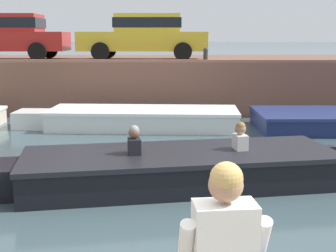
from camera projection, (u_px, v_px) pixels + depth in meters
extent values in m
plane|color=#3D5156|center=(182.00, 168.00, 9.05)|extent=(400.00, 400.00, 0.00)
cube|color=brown|center=(177.00, 81.00, 17.49)|extent=(60.00, 6.00, 1.71)
cube|color=#925F4C|center=(178.00, 61.00, 14.49)|extent=(60.00, 0.24, 0.08)
cube|color=white|center=(144.00, 120.00, 12.87)|extent=(5.16, 1.96, 0.47)
cube|color=white|center=(35.00, 119.00, 13.02)|extent=(1.06, 1.00, 0.47)
cube|color=white|center=(144.00, 110.00, 12.82)|extent=(5.22, 2.02, 0.08)
cube|color=brown|center=(157.00, 114.00, 12.82)|extent=(0.31, 1.57, 0.06)
cube|color=black|center=(181.00, 170.00, 7.98)|extent=(5.46, 2.62, 0.50)
cube|color=black|center=(181.00, 154.00, 7.93)|extent=(5.53, 2.69, 0.08)
cube|color=brown|center=(203.00, 159.00, 8.01)|extent=(0.51, 1.57, 0.06)
cube|color=black|center=(329.00, 158.00, 8.42)|extent=(0.19, 0.22, 0.45)
cube|color=black|center=(134.00, 151.00, 7.78)|extent=(0.25, 0.35, 0.44)
sphere|color=brown|center=(134.00, 133.00, 7.72)|extent=(0.19, 0.19, 0.19)
sphere|color=gray|center=(134.00, 130.00, 7.71)|extent=(0.17, 0.17, 0.17)
cube|color=silver|center=(240.00, 147.00, 8.09)|extent=(0.25, 0.35, 0.44)
sphere|color=#A37556|center=(241.00, 129.00, 8.03)|extent=(0.19, 0.19, 0.19)
sphere|color=olive|center=(241.00, 127.00, 8.02)|extent=(0.17, 0.17, 0.17)
cube|color=#B2231E|center=(4.00, 41.00, 16.16)|extent=(4.37, 1.96, 0.64)
cube|color=#B2231E|center=(8.00, 23.00, 16.05)|extent=(2.21, 1.66, 0.60)
cube|color=black|center=(8.00, 23.00, 16.05)|extent=(2.30, 1.70, 0.33)
cylinder|color=black|center=(37.00, 51.00, 15.37)|extent=(0.61, 0.20, 0.60)
cylinder|color=black|center=(49.00, 50.00, 17.17)|extent=(0.61, 0.20, 0.60)
cube|color=yellow|center=(143.00, 41.00, 16.14)|extent=(4.39, 1.76, 0.64)
cube|color=yellow|center=(148.00, 23.00, 16.02)|extent=(2.20, 1.53, 0.60)
cube|color=black|center=(148.00, 23.00, 16.02)|extent=(2.29, 1.57, 0.33)
cylinder|color=black|center=(100.00, 52.00, 15.35)|extent=(0.60, 0.19, 0.60)
cylinder|color=black|center=(108.00, 50.00, 17.08)|extent=(0.60, 0.19, 0.60)
cylinder|color=black|center=(183.00, 52.00, 15.31)|extent=(0.60, 0.19, 0.60)
cylinder|color=black|center=(182.00, 50.00, 17.04)|extent=(0.60, 0.19, 0.60)
cylinder|color=#2D2B28|center=(206.00, 56.00, 14.59)|extent=(0.14, 0.14, 0.35)
sphere|color=#2D2B28|center=(206.00, 50.00, 14.55)|extent=(0.15, 0.15, 0.15)
cube|color=silver|center=(224.00, 246.00, 2.69)|extent=(0.38, 0.26, 0.52)
cylinder|color=silver|center=(259.00, 249.00, 2.77)|extent=(0.12, 0.29, 0.47)
cylinder|color=silver|center=(185.00, 252.00, 2.73)|extent=(0.12, 0.29, 0.47)
sphere|color=#A37556|center=(226.00, 185.00, 2.62)|extent=(0.20, 0.20, 0.20)
sphere|color=tan|center=(226.00, 178.00, 2.61)|extent=(0.19, 0.19, 0.19)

